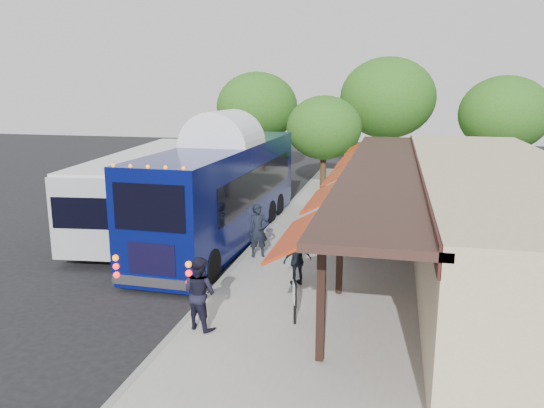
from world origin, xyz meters
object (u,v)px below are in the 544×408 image
Objects in this scene: city_bus at (149,186)px; ped_b at (200,293)px; ped_c at (297,260)px; sign_board at (295,295)px; ped_a at (258,231)px; ped_d at (341,227)px; coach_bus at (224,185)px.

city_bus reaches higher than ped_b.
ped_b is at bearing 28.74° from ped_c.
ped_b is at bearing -64.57° from city_bus.
sign_board is (8.20, -8.78, -0.87)m from city_bus.
ped_a is 3.10m from ped_d.
ped_b is 2.40m from sign_board.
city_bus is 6.95× the size of ped_d.
city_bus reaches higher than ped_c.
ped_a reaches higher than ped_d.
ped_a is 1.03× the size of ped_b.
city_bus is 6.51× the size of ped_a.
ped_d is (2.80, 1.34, -0.06)m from ped_a.
coach_bus is at bearing 102.30° from ped_a.
sign_board is at bearing -93.71° from ped_a.
ped_c is at bearing 82.09° from sign_board.
sign_board is at bearing -58.80° from coach_bus.
ped_c is at bearing -80.00° from ped_a.
ped_a is at bearing -85.47° from ped_c.
ped_b is 1.58× the size of sign_board.
ped_c is at bearing 61.10° from ped_d.
ped_d is at bearing 68.56° from sign_board.
city_bus is (-3.87, 1.23, -0.40)m from coach_bus.
ped_d is at bearing -21.34° from city_bus.
coach_bus is 3.37m from ped_a.
ped_a is (5.92, -3.67, -0.71)m from city_bus.
sign_board is (0.43, -2.72, 0.02)m from ped_c.
ped_b reaches higher than sign_board.
coach_bus reaches higher than ped_b.
city_bus is 9.89m from ped_c.
ped_b is 1.20× the size of ped_c.
coach_bus reaches higher than ped_c.
ped_c is 2.75m from sign_board.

